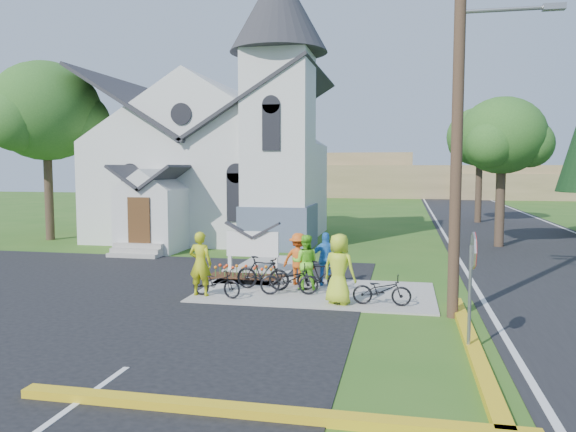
% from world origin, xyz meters
% --- Properties ---
extents(ground, '(120.00, 120.00, 0.00)m').
position_xyz_m(ground, '(0.00, 0.00, 0.00)').
color(ground, '#2E5D1A').
rests_on(ground, ground).
extents(parking_lot, '(20.00, 16.00, 0.02)m').
position_xyz_m(parking_lot, '(-7.00, -2.00, 0.01)').
color(parking_lot, black).
rests_on(parking_lot, ground).
extents(road, '(8.00, 90.00, 0.02)m').
position_xyz_m(road, '(10.00, 15.00, 0.01)').
color(road, black).
rests_on(road, ground).
extents(sidewalk, '(7.00, 4.00, 0.05)m').
position_xyz_m(sidewalk, '(1.50, 0.50, 0.03)').
color(sidewalk, gray).
rests_on(sidewalk, ground).
extents(church, '(12.35, 12.00, 13.00)m').
position_xyz_m(church, '(-5.48, 12.48, 5.25)').
color(church, silver).
rests_on(church, ground).
extents(church_sign, '(2.20, 0.40, 1.70)m').
position_xyz_m(church_sign, '(-1.20, 3.20, 1.03)').
color(church_sign, gray).
rests_on(church_sign, ground).
extents(flower_bed, '(2.60, 1.10, 0.07)m').
position_xyz_m(flower_bed, '(-1.20, 2.30, 0.04)').
color(flower_bed, '#3B1C10').
rests_on(flower_bed, ground).
extents(utility_pole, '(3.45, 0.28, 10.00)m').
position_xyz_m(utility_pole, '(5.36, -1.50, 5.40)').
color(utility_pole, '#422F21').
rests_on(utility_pole, ground).
extents(stop_sign, '(0.11, 0.76, 2.48)m').
position_xyz_m(stop_sign, '(5.43, -4.20, 1.78)').
color(stop_sign, gray).
rests_on(stop_sign, ground).
extents(tree_lot_corner, '(5.60, 5.60, 9.15)m').
position_xyz_m(tree_lot_corner, '(-14.00, 10.00, 6.60)').
color(tree_lot_corner, '#3D2C21').
rests_on(tree_lot_corner, ground).
extents(tree_road_near, '(4.00, 4.00, 7.05)m').
position_xyz_m(tree_road_near, '(8.50, 12.00, 5.21)').
color(tree_road_near, '#3D2C21').
rests_on(tree_road_near, ground).
extents(tree_road_mid, '(4.40, 4.40, 7.80)m').
position_xyz_m(tree_road_mid, '(9.00, 24.00, 5.78)').
color(tree_road_mid, '#3D2C21').
rests_on(tree_road_mid, ground).
extents(distant_hills, '(61.00, 10.00, 5.60)m').
position_xyz_m(distant_hills, '(3.36, 56.33, 2.17)').
color(distant_hills, olive).
rests_on(distant_hills, ground).
extents(cyclist_0, '(0.71, 0.49, 1.88)m').
position_xyz_m(cyclist_0, '(-1.70, -0.70, 0.99)').
color(cyclist_0, '#B2BB16').
rests_on(cyclist_0, sidewalk).
extents(bike_0, '(1.67, 0.91, 0.83)m').
position_xyz_m(bike_0, '(-1.20, -0.77, 0.47)').
color(bike_0, black).
rests_on(bike_0, sidewalk).
extents(cyclist_1, '(0.87, 0.70, 1.69)m').
position_xyz_m(cyclist_1, '(1.14, 0.69, 0.89)').
color(cyclist_1, '#76E32A').
rests_on(cyclist_1, sidewalk).
extents(bike_1, '(1.74, 0.67, 1.02)m').
position_xyz_m(bike_1, '(-0.12, 0.43, 0.56)').
color(bike_1, black).
rests_on(bike_1, sidewalk).
extents(cyclist_2, '(1.03, 0.54, 1.69)m').
position_xyz_m(cyclist_2, '(1.68, 1.41, 0.89)').
color(cyclist_2, '#2A7ED6').
rests_on(cyclist_2, sidewalk).
extents(bike_2, '(1.79, 0.94, 0.90)m').
position_xyz_m(bike_2, '(0.80, -0.08, 0.50)').
color(bike_2, black).
rests_on(bike_2, sidewalk).
extents(cyclist_3, '(1.18, 0.86, 1.65)m').
position_xyz_m(cyclist_3, '(0.80, 1.37, 0.87)').
color(cyclist_3, '#DD5B18').
rests_on(cyclist_3, sidewalk).
extents(bike_3, '(1.54, 0.61, 0.90)m').
position_xyz_m(bike_3, '(1.64, 0.70, 0.50)').
color(bike_3, black).
rests_on(bike_3, sidewalk).
extents(cyclist_4, '(1.11, 0.92, 1.93)m').
position_xyz_m(cyclist_4, '(2.35, -0.90, 1.02)').
color(cyclist_4, '#BDDA28').
rests_on(cyclist_4, sidewalk).
extents(bike_4, '(1.57, 0.55, 0.83)m').
position_xyz_m(bike_4, '(3.51, -0.79, 0.46)').
color(bike_4, black).
rests_on(bike_4, sidewalk).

